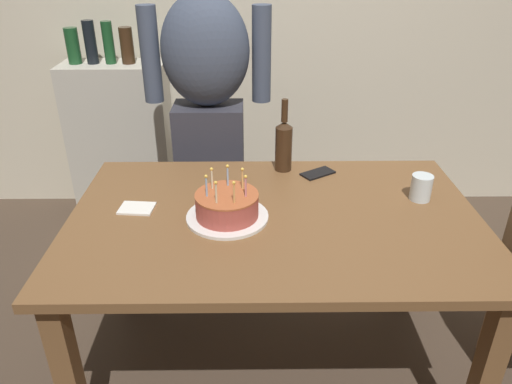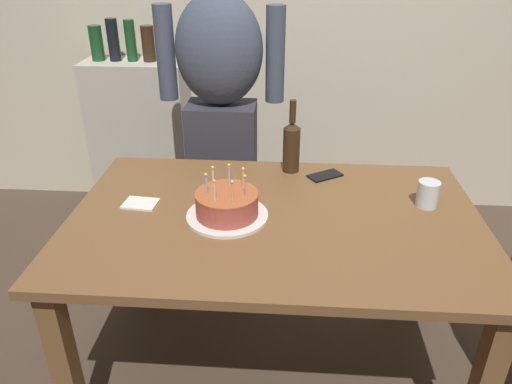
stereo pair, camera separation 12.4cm
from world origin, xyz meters
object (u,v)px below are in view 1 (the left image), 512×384
at_px(birthday_cake, 227,207).
at_px(person_man_bearded, 208,114).
at_px(napkin_stack, 137,208).
at_px(wine_bottle, 284,144).
at_px(water_glass_near, 421,187).
at_px(cell_phone, 318,173).

bearing_deg(birthday_cake, person_man_bearded, 99.04).
bearing_deg(napkin_stack, wine_bottle, 31.33).
xyz_separation_m(napkin_stack, person_man_bearded, (0.22, 0.70, 0.13)).
bearing_deg(water_glass_near, person_man_bearded, 143.83).
xyz_separation_m(birthday_cake, wine_bottle, (0.23, 0.41, 0.07)).
distance_m(water_glass_near, person_man_bearded, 1.07).
height_order(birthday_cake, napkin_stack, birthday_cake).
relative_size(water_glass_near, napkin_stack, 0.80).
relative_size(cell_phone, napkin_stack, 1.15).
bearing_deg(person_man_bearded, napkin_stack, 72.55).
bearing_deg(napkin_stack, water_glass_near, 3.61).
bearing_deg(wine_bottle, water_glass_near, -28.42).
xyz_separation_m(water_glass_near, person_man_bearded, (-0.86, 0.63, 0.08)).
height_order(cell_phone, person_man_bearded, person_man_bearded).
bearing_deg(napkin_stack, birthday_cake, -11.48).
bearing_deg(water_glass_near, wine_bottle, 151.58).
bearing_deg(birthday_cake, napkin_stack, 168.52).
bearing_deg(water_glass_near, cell_phone, 148.16).
xyz_separation_m(water_glass_near, cell_phone, (-0.37, 0.23, -0.05)).
xyz_separation_m(birthday_cake, napkin_stack, (-0.34, 0.07, -0.04)).
distance_m(wine_bottle, person_man_bearded, 0.50).
height_order(water_glass_near, person_man_bearded, person_man_bearded).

